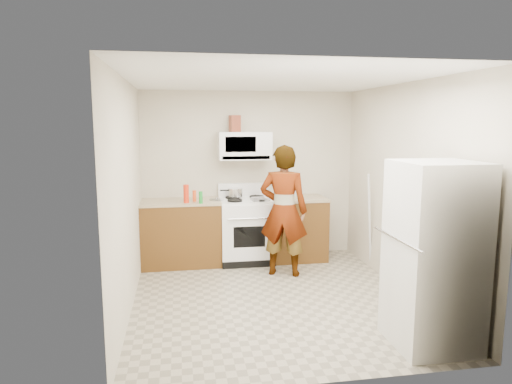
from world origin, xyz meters
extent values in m
plane|color=gray|center=(0.00, 0.00, 0.00)|extent=(3.60, 3.60, 0.00)
cube|color=beige|center=(0.00, 1.79, 1.25)|extent=(3.20, 0.02, 2.50)
cube|color=beige|center=(1.59, 0.00, 1.25)|extent=(0.02, 3.60, 2.50)
cube|color=#573114|center=(-1.04, 1.49, 0.45)|extent=(1.12, 0.62, 0.90)
cube|color=tan|center=(-1.04, 1.49, 0.92)|extent=(1.14, 0.64, 0.03)
cube|color=#573114|center=(0.68, 1.49, 0.45)|extent=(0.80, 0.62, 0.90)
cube|color=tan|center=(0.68, 1.49, 0.92)|extent=(0.82, 0.64, 0.03)
cube|color=white|center=(-0.10, 1.48, 0.45)|extent=(0.76, 0.65, 0.90)
cube|color=white|center=(-0.10, 1.48, 0.92)|extent=(0.76, 0.62, 0.03)
cube|color=white|center=(-0.10, 1.76, 1.03)|extent=(0.76, 0.08, 0.20)
cube|color=white|center=(-0.10, 1.61, 1.70)|extent=(0.76, 0.38, 0.40)
imported|color=tan|center=(0.31, 0.81, 0.88)|extent=(0.75, 0.62, 1.75)
cube|color=silver|center=(1.21, -1.33, 0.85)|extent=(0.71, 0.71, 1.70)
cylinder|color=silver|center=(0.63, 1.68, 1.03)|extent=(0.18, 0.18, 0.19)
cube|color=maroon|center=(-0.24, 1.64, 2.02)|extent=(0.17, 0.17, 0.24)
cylinder|color=silver|center=(-0.24, 1.62, 1.01)|extent=(0.22, 0.22, 0.11)
cube|color=white|center=(0.09, 1.32, 0.96)|extent=(0.27, 0.19, 0.05)
cylinder|color=red|center=(-0.96, 1.30, 1.06)|extent=(0.08, 0.08, 0.25)
cylinder|color=#F6501B|center=(-0.85, 1.39, 1.01)|extent=(0.07, 0.07, 0.16)
cylinder|color=#198A27|center=(-0.77, 1.22, 1.02)|extent=(0.06, 0.06, 0.17)
cylinder|color=silver|center=(-0.53, 1.47, 0.94)|extent=(0.28, 0.28, 0.01)
cylinder|color=silver|center=(1.54, 0.83, 0.68)|extent=(0.21, 0.24, 1.35)
camera|label=1|loc=(-1.04, -4.99, 2.04)|focal=32.00mm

